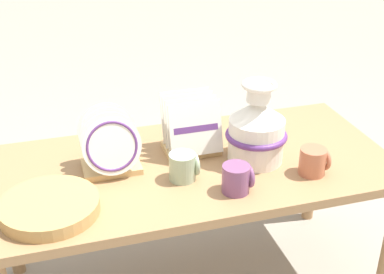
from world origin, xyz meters
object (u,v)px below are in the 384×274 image
(dish_rack_square_plates, at_px, (191,132))
(mug_plum_glaze, at_px, (237,178))
(ceramic_vase, at_px, (257,129))
(wicker_charger_stack, at_px, (50,207))
(mug_sage_glaze, at_px, (184,166))
(mug_terracotta_glaze, at_px, (314,161))
(dish_rack_round_plates, at_px, (110,148))

(dish_rack_square_plates, bearing_deg, mug_plum_glaze, -77.98)
(ceramic_vase, xyz_separation_m, mug_plum_glaze, (-0.14, -0.18, -0.08))
(wicker_charger_stack, xyz_separation_m, mug_sage_glaze, (0.46, 0.08, 0.03))
(wicker_charger_stack, bearing_deg, mug_terracotta_glaze, -1.31)
(dish_rack_square_plates, xyz_separation_m, mug_terracotta_glaze, (0.37, -0.29, -0.03))
(dish_rack_round_plates, height_order, dish_rack_square_plates, dish_rack_round_plates)
(ceramic_vase, relative_size, dish_rack_round_plates, 1.37)
(mug_terracotta_glaze, bearing_deg, mug_sage_glaze, 167.95)
(dish_rack_round_plates, relative_size, dish_rack_square_plates, 1.03)
(wicker_charger_stack, height_order, mug_plum_glaze, mug_plum_glaze)
(wicker_charger_stack, bearing_deg, dish_rack_round_plates, 41.61)
(mug_sage_glaze, bearing_deg, mug_terracotta_glaze, -12.05)
(wicker_charger_stack, distance_m, mug_sage_glaze, 0.47)
(dish_rack_square_plates, height_order, mug_terracotta_glaze, dish_rack_square_plates)
(dish_rack_square_plates, height_order, mug_plum_glaze, dish_rack_square_plates)
(dish_rack_round_plates, relative_size, wicker_charger_stack, 0.71)
(mug_plum_glaze, bearing_deg, dish_rack_round_plates, 146.31)
(mug_plum_glaze, bearing_deg, mug_sage_glaze, 139.77)
(dish_rack_square_plates, bearing_deg, dish_rack_round_plates, -169.03)
(mug_sage_glaze, bearing_deg, dish_rack_round_plates, 151.13)
(ceramic_vase, bearing_deg, mug_plum_glaze, -127.95)
(ceramic_vase, relative_size, mug_sage_glaze, 3.01)
(dish_rack_round_plates, xyz_separation_m, mug_terracotta_glaze, (0.69, -0.23, -0.04))
(wicker_charger_stack, height_order, mug_sage_glaze, mug_sage_glaze)
(dish_rack_round_plates, bearing_deg, dish_rack_square_plates, 10.97)
(dish_rack_round_plates, height_order, wicker_charger_stack, dish_rack_round_plates)
(dish_rack_square_plates, distance_m, mug_terracotta_glaze, 0.47)
(ceramic_vase, height_order, wicker_charger_stack, ceramic_vase)
(mug_sage_glaze, xyz_separation_m, mug_terracotta_glaze, (0.45, -0.10, 0.00))
(mug_plum_glaze, bearing_deg, dish_rack_square_plates, 102.02)
(mug_terracotta_glaze, bearing_deg, dish_rack_round_plates, 161.81)
(mug_sage_glaze, relative_size, mug_terracotta_glaze, 1.00)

